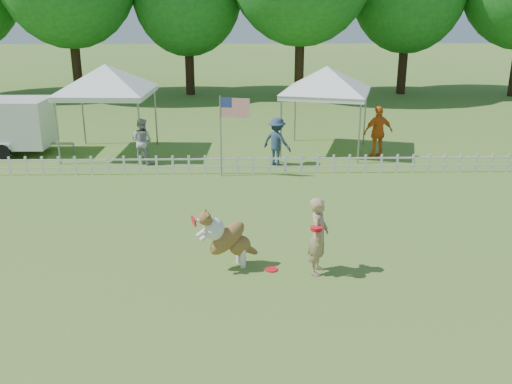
% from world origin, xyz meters
% --- Properties ---
extents(ground, '(120.00, 120.00, 0.00)m').
position_xyz_m(ground, '(0.00, 0.00, 0.00)').
color(ground, '#396A21').
rests_on(ground, ground).
extents(picket_fence, '(22.00, 0.08, 0.60)m').
position_xyz_m(picket_fence, '(0.00, 7.00, 0.30)').
color(picket_fence, white).
rests_on(picket_fence, ground).
extents(handler, '(0.54, 0.66, 1.57)m').
position_xyz_m(handler, '(1.39, 0.22, 0.79)').
color(handler, tan).
rests_on(handler, ground).
extents(dog, '(1.32, 0.88, 1.30)m').
position_xyz_m(dog, '(-0.39, 0.48, 0.65)').
color(dog, brown).
rests_on(dog, ground).
extents(frisbee_on_turf, '(0.34, 0.34, 0.02)m').
position_xyz_m(frisbee_on_turf, '(0.47, 0.34, 0.01)').
color(frisbee_on_turf, red).
rests_on(frisbee_on_turf, ground).
extents(canopy_tent_left, '(3.08, 3.08, 3.03)m').
position_xyz_m(canopy_tent_left, '(-4.68, 9.53, 1.52)').
color(canopy_tent_left, white).
rests_on(canopy_tent_left, ground).
extents(canopy_tent_right, '(3.49, 3.49, 2.93)m').
position_xyz_m(canopy_tent_right, '(2.82, 9.70, 1.47)').
color(canopy_tent_right, white).
rests_on(canopy_tent_right, ground).
extents(flag_pole, '(0.95, 0.33, 2.48)m').
position_xyz_m(flag_pole, '(-0.74, 6.78, 1.24)').
color(flag_pole, gray).
rests_on(flag_pole, ground).
extents(spectator_a, '(0.90, 0.81, 1.52)m').
position_xyz_m(spectator_a, '(-3.37, 8.23, 0.76)').
color(spectator_a, '#A2A3A7').
rests_on(spectator_a, ground).
extents(spectator_b, '(1.16, 1.07, 1.57)m').
position_xyz_m(spectator_b, '(1.03, 7.97, 0.79)').
color(spectator_b, navy).
rests_on(spectator_b, ground).
extents(spectator_c, '(1.12, 0.66, 1.78)m').
position_xyz_m(spectator_c, '(4.51, 8.77, 0.89)').
color(spectator_c, orange).
rests_on(spectator_c, ground).
extents(tree_center_left, '(6.00, 6.00, 9.80)m').
position_xyz_m(tree_center_left, '(-3.00, 22.50, 4.90)').
color(tree_center_left, '#1A5C1C').
rests_on(tree_center_left, ground).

